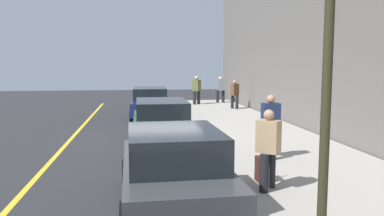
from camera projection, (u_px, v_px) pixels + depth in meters
ground_plane at (162, 143)px, 13.13m from camera, size 56.00×56.00×0.00m
sidewalk at (256, 138)px, 13.57m from camera, size 28.00×4.60×0.15m
lane_stripe_centre at (65, 146)px, 12.69m from camera, size 28.00×0.14×0.01m
snow_bank_curb at (170, 118)px, 18.36m from camera, size 7.80×0.56×0.22m
parked_car_charcoal at (174, 169)px, 7.05m from camera, size 4.22×1.98×1.51m
parked_car_green at (161, 123)px, 12.68m from camera, size 4.76×1.91×1.51m
parked_car_navy at (150, 102)px, 19.41m from camera, size 4.78×2.01×1.51m
pedestrian_navy_coat at (270, 124)px, 10.33m from camera, size 0.56×0.47×1.71m
pedestrian_olive_coat at (197, 89)px, 24.42m from camera, size 0.57×0.54×1.79m
pedestrian_tan_coat at (268, 147)px, 7.69m from camera, size 0.50×0.51×1.63m
pedestrian_grey_coat at (220, 89)px, 25.47m from camera, size 0.49×0.56×1.71m
pedestrian_brown_coat at (235, 93)px, 21.93m from camera, size 0.48×0.52×1.63m
traffic_light_pole at (329, 28)px, 4.55m from camera, size 0.35×0.26×4.34m
rolling_suitcase at (262, 169)px, 8.30m from camera, size 0.34×0.22×0.90m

